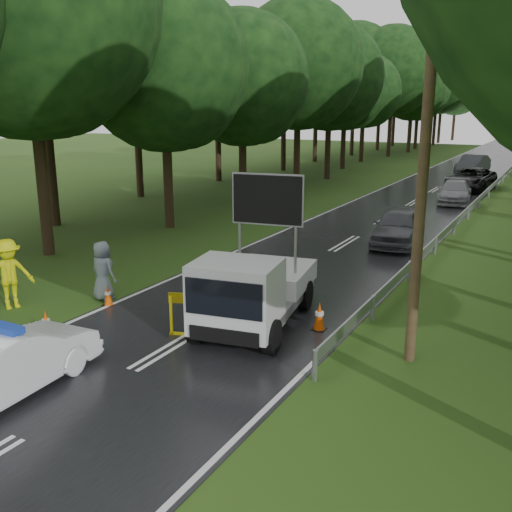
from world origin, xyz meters
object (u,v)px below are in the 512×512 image
Objects in this scene: work_truck at (252,290)px; officer at (240,291)px; police_sedan at (6,363)px; queue_car_second at (455,192)px; civilian at (214,299)px; queue_car_first at (398,226)px; queue_car_fourth at (473,165)px; barrier at (223,306)px; queue_car_third at (471,179)px.

officer is at bearing 164.72° from work_truck.
police_sedan is 0.94× the size of queue_car_second.
work_truck reaches higher than civilian.
queue_car_first is 0.92× the size of queue_car_fourth.
officer is (2.20, 5.49, 0.27)m from police_sedan.
work_truck reaches higher than police_sedan.
queue_car_fourth is at bearing 80.73° from work_truck.
queue_car_fourth reaches higher than queue_car_first.
officer is at bearing 75.41° from barrier.
queue_car_second is at bearing -84.72° from queue_car_third.
police_sedan is 5.05m from barrier.
queue_car_first is at bearing 75.89° from work_truck.
queue_car_second is 0.82× the size of queue_car_third.
queue_car_fourth is at bearing 87.23° from queue_car_second.
civilian is at bearing -88.12° from queue_car_third.
queue_car_first is (3.44, 16.50, 0.08)m from police_sedan.
barrier is 39.96m from queue_car_fourth.
queue_car_fourth is (0.47, 39.62, -0.04)m from civilian.
queue_car_second is (1.02, 23.14, -0.39)m from work_truck.
police_sedan is at bearing -153.45° from civilian.
queue_car_third is 1.12× the size of queue_car_fourth.
officer is (-0.40, 0.04, -0.09)m from work_truck.
civilian is (-0.47, 0.34, -0.01)m from barrier.
police_sedan is at bearing 58.83° from officer.
queue_car_third is at bearing -99.90° from police_sedan.
work_truck reaches higher than officer.
queue_car_first reaches higher than barrier.
police_sedan is 0.94× the size of queue_car_first.
civilian is 39.62m from queue_car_fourth.
queue_car_third is (1.80, 29.76, -0.09)m from civilian.
civilian is at bearing -104.51° from queue_car_first.
queue_car_second is (0.17, 12.10, -0.12)m from queue_car_first.
queue_car_second is 0.92× the size of queue_car_fourth.
police_sedan is 0.83× the size of work_truck.
civilian is (-0.38, -0.66, -0.11)m from officer.
queue_car_fourth is (-1.32, 15.86, 0.16)m from queue_car_second.
police_sedan is at bearing -136.64° from barrier.
queue_car_fourth is (2.29, 44.45, 0.12)m from police_sedan.
officer is 23.14m from queue_car_second.
barrier is (2.29, 4.49, 0.18)m from police_sedan.
civilian reaches higher than queue_car_first.
police_sedan reaches higher than queue_car_second.
queue_car_third is (1.42, 29.10, -0.20)m from officer.
queue_car_second is at bearing -102.81° from officer.
civilian is (1.82, 4.83, 0.16)m from police_sedan.
barrier is 0.58× the size of queue_car_second.
officer is at bearing -101.04° from queue_car_second.
police_sedan is 0.78× the size of queue_car_third.
work_truck is at bearing -119.39° from police_sedan.
officer is 1.12× the size of civilian.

